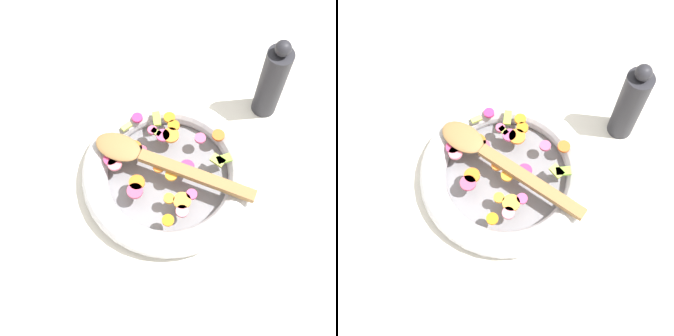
% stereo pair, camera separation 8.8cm
% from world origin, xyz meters
% --- Properties ---
extents(ground_plane, '(4.00, 4.00, 0.00)m').
position_xyz_m(ground_plane, '(0.00, 0.00, 0.00)').
color(ground_plane, silver).
extents(skillet, '(0.33, 0.33, 0.05)m').
position_xyz_m(skillet, '(0.00, 0.00, 0.02)').
color(skillet, slate).
rests_on(skillet, ground_plane).
extents(chopped_vegetables, '(0.24, 0.25, 0.01)m').
position_xyz_m(chopped_vegetables, '(-0.01, 0.02, 0.05)').
color(chopped_vegetables, orange).
rests_on(chopped_vegetables, skillet).
extents(wooden_spoon, '(0.26, 0.24, 0.01)m').
position_xyz_m(wooden_spoon, '(-0.02, 0.02, 0.06)').
color(wooden_spoon, olive).
rests_on(wooden_spoon, chopped_vegetables).
extents(pepper_mill, '(0.05, 0.05, 0.21)m').
position_xyz_m(pepper_mill, '(0.25, 0.08, 0.09)').
color(pepper_mill, '#232328').
rests_on(pepper_mill, ground_plane).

